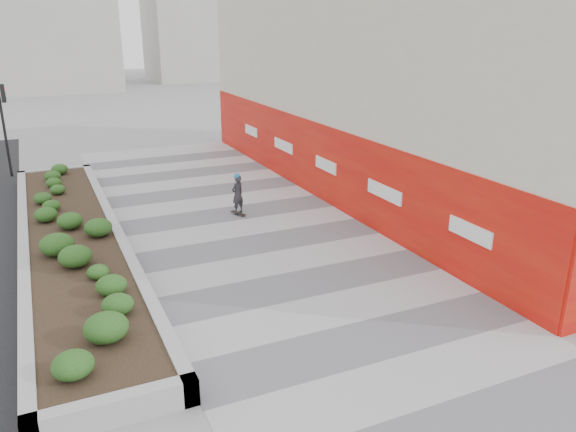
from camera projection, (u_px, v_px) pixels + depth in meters
name	position (u px, v px, depth m)	size (l,w,h in m)	color
ground	(337.00, 313.00, 13.63)	(160.00, 160.00, 0.00)	gray
walkway	(286.00, 267.00, 16.21)	(8.00, 36.00, 0.01)	#A8A8AD
building	(382.00, 93.00, 22.80)	(6.04, 24.08, 8.00)	beige
planter	(71.00, 236.00, 17.36)	(3.00, 18.00, 0.90)	#9E9EA0
traffic_signal_near	(4.00, 116.00, 24.94)	(0.33, 0.28, 4.20)	black
manhole_cover	(302.00, 264.00, 16.41)	(0.44, 0.44, 0.01)	#595654
skateboarder	(238.00, 194.00, 20.35)	(0.61, 0.75, 1.57)	beige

